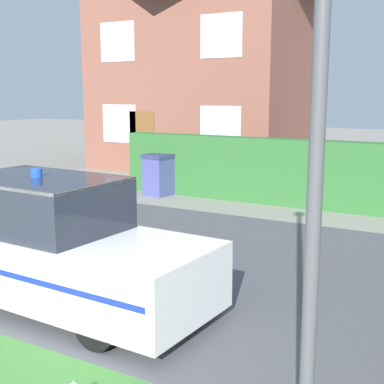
# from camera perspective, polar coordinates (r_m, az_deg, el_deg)

# --- Properties ---
(road_strip) EXTENTS (28.00, 6.74, 0.01)m
(road_strip) POSITION_cam_1_polar(r_m,az_deg,el_deg) (8.44, 3.64, -8.11)
(road_strip) COLOR #4C4C51
(road_strip) RESTS_ON ground
(garden_hedge) EXTENTS (8.24, 0.52, 1.61)m
(garden_hedge) POSITION_cam_1_polar(r_m,az_deg,el_deg) (13.33, 8.40, 2.22)
(garden_hedge) COLOR #2D662D
(garden_hedge) RESTS_ON ground
(police_car) EXTENTS (4.38, 1.77, 1.74)m
(police_car) POSITION_cam_1_polar(r_m,az_deg,el_deg) (7.16, -14.82, -5.51)
(police_car) COLOR black
(police_car) RESTS_ON road_strip
(house_left) EXTENTS (7.46, 6.05, 8.50)m
(house_left) POSITION_cam_1_polar(r_m,az_deg,el_deg) (20.17, 1.82, 15.15)
(house_left) COLOR brown
(house_left) RESTS_ON ground
(wheelie_bin) EXTENTS (0.76, 0.77, 1.11)m
(wheelie_bin) POSITION_cam_1_polar(r_m,az_deg,el_deg) (14.30, -3.60, 1.86)
(wheelie_bin) COLOR #474C8C
(wheelie_bin) RESTS_ON ground
(street_lamp) EXTENTS (0.24, 0.24, 4.97)m
(street_lamp) POSITION_cam_1_polar(r_m,az_deg,el_deg) (3.38, 13.58, 14.30)
(street_lamp) COLOR #4C4C51
(street_lamp) RESTS_ON ground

